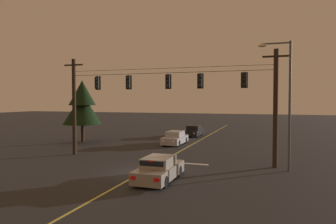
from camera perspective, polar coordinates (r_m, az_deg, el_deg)
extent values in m
plane|color=#28282B|center=(20.14, -4.91, -11.09)|extent=(180.00, 180.00, 0.00)
cube|color=#D1C64C|center=(29.73, 3.09, -6.78)|extent=(0.14, 60.00, 0.01)
cube|color=silver|center=(22.97, 3.27, -9.43)|extent=(3.40, 0.36, 0.01)
cylinder|color=#2D2116|center=(27.40, -16.94, 0.89)|extent=(0.32, 0.32, 8.11)
cube|color=#2D2116|center=(27.56, -17.02, 8.30)|extent=(1.80, 0.12, 0.12)
cylinder|color=slate|center=(27.52, -17.01, 7.57)|extent=(0.12, 0.12, 0.18)
cylinder|color=#2D2116|center=(22.32, 19.22, 0.60)|extent=(0.32, 0.32, 8.11)
cube|color=#2D2116|center=(22.51, 19.33, 9.68)|extent=(1.80, 0.12, 0.12)
cylinder|color=slate|center=(22.47, 19.32, 8.80)|extent=(0.12, 0.12, 0.18)
cylinder|color=black|center=(23.73, -0.77, 7.22)|extent=(16.17, 0.03, 0.03)
cylinder|color=black|center=(23.76, -0.77, 8.06)|extent=(16.17, 0.02, 0.02)
cylinder|color=black|center=(26.22, -12.95, 6.48)|extent=(0.04, 0.04, 0.18)
cube|color=black|center=(26.19, -12.94, 5.24)|extent=(0.32, 0.26, 0.96)
cube|color=black|center=(26.31, -12.77, 5.23)|extent=(0.48, 0.03, 1.12)
sphere|color=#380A0A|center=(26.07, -13.13, 5.89)|extent=(0.17, 0.17, 0.17)
cylinder|color=black|center=(26.04, -13.17, 5.98)|extent=(0.20, 0.10, 0.20)
sphere|color=#3D280A|center=(26.05, -13.12, 5.25)|extent=(0.17, 0.17, 0.17)
cylinder|color=black|center=(26.02, -13.17, 5.35)|extent=(0.20, 0.10, 0.20)
sphere|color=#1ED83F|center=(26.04, -13.12, 4.62)|extent=(0.17, 0.17, 0.17)
cylinder|color=black|center=(26.00, -13.16, 4.72)|extent=(0.20, 0.10, 0.20)
cylinder|color=black|center=(24.88, -7.37, 6.76)|extent=(0.04, 0.04, 0.18)
cube|color=black|center=(24.84, -7.36, 5.45)|extent=(0.32, 0.26, 0.96)
cube|color=black|center=(24.97, -7.21, 5.43)|extent=(0.48, 0.03, 1.12)
sphere|color=#380A0A|center=(24.71, -7.52, 6.13)|extent=(0.17, 0.17, 0.17)
cylinder|color=black|center=(24.68, -7.57, 6.24)|extent=(0.20, 0.10, 0.20)
sphere|color=#3D280A|center=(24.69, -7.52, 5.47)|extent=(0.17, 0.17, 0.17)
cylinder|color=black|center=(24.66, -7.56, 5.57)|extent=(0.20, 0.10, 0.20)
sphere|color=#1ED83F|center=(24.68, -7.52, 4.80)|extent=(0.17, 0.17, 0.17)
cylinder|color=black|center=(24.64, -7.56, 4.90)|extent=(0.20, 0.10, 0.20)
cylinder|color=black|center=(23.62, -0.04, 7.02)|extent=(0.04, 0.04, 0.18)
cube|color=black|center=(23.58, -0.04, 5.64)|extent=(0.32, 0.26, 0.96)
cube|color=black|center=(23.72, 0.07, 5.62)|extent=(0.48, 0.03, 1.12)
sphere|color=#380A0A|center=(23.45, -0.16, 6.37)|extent=(0.17, 0.17, 0.17)
cylinder|color=black|center=(23.41, -0.19, 6.48)|extent=(0.20, 0.10, 0.20)
sphere|color=#3D280A|center=(23.43, -0.16, 5.67)|extent=(0.17, 0.17, 0.17)
cylinder|color=black|center=(23.39, -0.19, 5.78)|extent=(0.20, 0.10, 0.20)
sphere|color=#1ED83F|center=(23.41, -0.16, 4.96)|extent=(0.17, 0.17, 0.17)
cylinder|color=black|center=(23.38, -0.19, 5.07)|extent=(0.20, 0.10, 0.20)
cylinder|color=black|center=(22.95, 5.92, 7.15)|extent=(0.04, 0.04, 0.18)
cube|color=black|center=(22.91, 5.92, 5.73)|extent=(0.32, 0.26, 0.96)
cube|color=black|center=(23.05, 5.99, 5.71)|extent=(0.48, 0.03, 1.12)
sphere|color=#380A0A|center=(22.77, 5.83, 6.48)|extent=(0.17, 0.17, 0.17)
cylinder|color=black|center=(22.74, 5.81, 6.60)|extent=(0.20, 0.10, 0.20)
sphere|color=#3D280A|center=(22.75, 5.83, 5.76)|extent=(0.17, 0.17, 0.17)
cylinder|color=black|center=(22.72, 5.80, 5.87)|extent=(0.20, 0.10, 0.20)
sphere|color=#1ED83F|center=(22.74, 5.82, 5.03)|extent=(0.17, 0.17, 0.17)
cylinder|color=black|center=(22.70, 5.80, 5.15)|extent=(0.20, 0.10, 0.20)
cylinder|color=black|center=(22.47, 13.88, 7.21)|extent=(0.04, 0.04, 0.18)
cube|color=black|center=(22.43, 13.87, 5.76)|extent=(0.32, 0.26, 0.96)
cube|color=black|center=(22.57, 13.90, 5.74)|extent=(0.48, 0.03, 1.12)
sphere|color=#380A0A|center=(22.29, 13.84, 6.53)|extent=(0.17, 0.17, 0.17)
cylinder|color=black|center=(22.26, 13.84, 6.64)|extent=(0.20, 0.10, 0.20)
sphere|color=#3D280A|center=(22.27, 13.84, 5.79)|extent=(0.17, 0.17, 0.17)
cylinder|color=black|center=(22.23, 13.83, 5.90)|extent=(0.20, 0.10, 0.20)
sphere|color=#1ED83F|center=(22.25, 13.83, 5.05)|extent=(0.17, 0.17, 0.17)
cylinder|color=black|center=(22.22, 13.82, 5.16)|extent=(0.20, 0.10, 0.20)
cube|color=gray|center=(18.12, -1.65, -10.95)|extent=(1.80, 4.30, 0.68)
cube|color=gray|center=(17.88, -1.79, -9.13)|extent=(1.51, 2.15, 0.54)
cube|color=black|center=(18.74, -0.78, -8.60)|extent=(1.40, 0.21, 0.48)
cube|color=black|center=(16.91, -3.06, -9.78)|extent=(1.37, 0.18, 0.46)
cylinder|color=black|center=(19.65, -2.49, -10.47)|extent=(0.22, 0.64, 0.64)
cylinder|color=black|center=(19.15, 2.02, -10.81)|extent=(0.22, 0.64, 0.64)
cylinder|color=black|center=(17.25, -5.74, -12.27)|extent=(0.22, 0.64, 0.64)
cylinder|color=black|center=(16.68, -0.65, -12.76)|extent=(0.22, 0.64, 0.64)
cube|color=red|center=(16.39, -6.50, -12.01)|extent=(0.28, 0.03, 0.18)
cube|color=red|center=(15.90, -2.17, -12.44)|extent=(0.28, 0.03, 0.18)
cube|color=red|center=(16.76, -3.20, -9.09)|extent=(0.24, 0.04, 0.06)
cube|color=#A5A5AD|center=(32.49, 1.27, -5.11)|extent=(1.80, 4.30, 0.68)
cube|color=#A5A5AD|center=(32.53, 1.34, -4.02)|extent=(1.51, 2.15, 0.54)
cube|color=black|center=(31.64, 0.83, -4.20)|extent=(1.40, 0.21, 0.48)
cube|color=black|center=(33.54, 1.87, -3.84)|extent=(1.37, 0.18, 0.46)
cylinder|color=black|center=(31.02, 1.94, -5.81)|extent=(0.22, 0.64, 0.64)
cylinder|color=black|center=(31.51, -0.83, -5.68)|extent=(0.22, 0.64, 0.64)
cylinder|color=black|center=(33.56, 3.25, -5.20)|extent=(0.22, 0.64, 0.64)
cylinder|color=black|center=(34.01, 0.66, -5.10)|extent=(0.22, 0.64, 0.64)
sphere|color=white|center=(30.26, 1.06, -5.54)|extent=(0.20, 0.20, 0.20)
sphere|color=white|center=(30.61, -0.94, -5.45)|extent=(0.20, 0.20, 0.20)
cube|color=black|center=(40.21, 4.78, -3.72)|extent=(1.80, 4.30, 0.68)
cube|color=black|center=(40.27, 4.82, -2.84)|extent=(1.51, 2.15, 0.54)
cube|color=black|center=(39.37, 4.50, -2.95)|extent=(1.40, 0.21, 0.48)
cube|color=black|center=(41.30, 5.17, -2.72)|extent=(1.37, 0.18, 0.46)
cylinder|color=black|center=(38.76, 5.45, -4.22)|extent=(0.22, 0.64, 0.64)
cylinder|color=black|center=(39.15, 3.18, -4.15)|extent=(0.22, 0.64, 0.64)
cylinder|color=black|center=(41.35, 6.28, -3.83)|extent=(0.22, 0.64, 0.64)
cylinder|color=black|center=(41.71, 4.15, -3.77)|extent=(0.22, 0.64, 0.64)
sphere|color=white|center=(37.98, 4.82, -3.98)|extent=(0.20, 0.20, 0.20)
sphere|color=white|center=(38.26, 3.19, -3.93)|extent=(0.20, 0.20, 0.20)
cylinder|color=#4C4F54|center=(21.50, 21.55, 0.98)|extent=(0.16, 0.16, 8.46)
cylinder|color=#4C4F54|center=(21.79, 19.28, 11.88)|extent=(1.80, 0.10, 0.10)
ellipsoid|color=beige|center=(21.78, 17.00, 11.65)|extent=(0.56, 0.30, 0.22)
cylinder|color=#332316|center=(35.20, -15.48, -3.56)|extent=(0.36, 0.36, 2.32)
cone|color=black|center=(35.04, -15.52, 0.53)|extent=(4.17, 4.17, 3.34)
cone|color=black|center=(35.04, -15.55, 3.43)|extent=(2.92, 2.92, 2.71)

